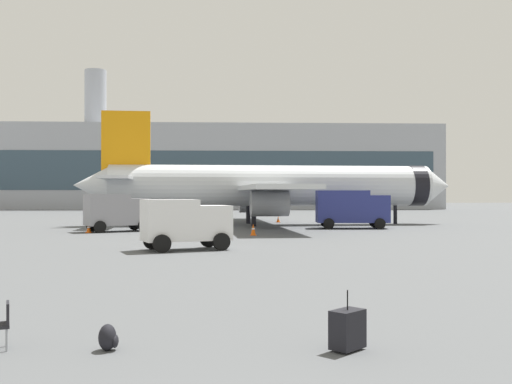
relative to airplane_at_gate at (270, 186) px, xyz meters
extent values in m
cylinder|color=silver|center=(0.23, 0.02, 0.04)|extent=(30.20, 5.96, 3.80)
cone|color=silver|center=(16.39, 1.19, 0.04)|extent=(2.66, 3.77, 3.61)
cone|color=silver|center=(-16.32, -1.19, 0.04)|extent=(3.44, 3.64, 3.42)
cylinder|color=black|center=(14.20, 1.03, 0.04)|extent=(1.68, 3.97, 3.88)
cube|color=silver|center=(-1.34, 7.92, -0.26)|extent=(5.95, 16.31, 0.36)
cube|color=silver|center=(-0.18, -8.03, -0.26)|extent=(5.95, 16.31, 0.36)
cylinder|color=gray|center=(-1.16, 5.43, -1.56)|extent=(3.35, 2.43, 2.20)
cylinder|color=gray|center=(-0.37, -5.54, -1.56)|extent=(3.35, 2.43, 2.20)
cube|color=orange|center=(-13.23, -0.96, 3.64)|extent=(4.41, 0.68, 6.40)
cube|color=silver|center=(-13.96, 2.19, 0.64)|extent=(3.03, 6.17, 0.24)
cube|color=silver|center=(-13.50, -4.19, 0.64)|extent=(3.03, 6.17, 0.24)
cylinder|color=black|center=(12.20, 0.89, -2.76)|extent=(0.36, 0.36, 1.80)
cylinder|color=black|center=(-1.94, 2.27, -2.76)|extent=(0.44, 0.44, 1.80)
cylinder|color=black|center=(-1.59, -2.52, -2.76)|extent=(0.44, 0.44, 1.80)
cube|color=gray|center=(-10.98, -8.77, -2.14)|extent=(2.50, 2.73, 2.04)
cube|color=#1E232D|center=(-10.34, -8.44, -1.66)|extent=(0.98, 1.80, 0.84)
cube|color=gray|center=(-13.11, -9.87, -1.96)|extent=(3.78, 3.39, 2.40)
cylinder|color=black|center=(-11.40, -7.69, -3.21)|extent=(0.90, 0.61, 0.90)
cylinder|color=black|center=(-10.34, -9.74, -3.21)|extent=(0.90, 0.61, 0.90)
cylinder|color=black|center=(-14.38, -9.23, -3.21)|extent=(0.90, 0.61, 0.90)
cylinder|color=black|center=(-13.33, -11.28, -3.21)|extent=(0.90, 0.61, 0.90)
cube|color=navy|center=(8.75, -6.11, -2.01)|extent=(1.82, 2.49, 2.29)
cube|color=#1E232D|center=(9.46, -6.15, -1.47)|extent=(0.20, 2.16, 0.95)
cube|color=navy|center=(5.76, -5.94, -1.81)|extent=(4.45, 2.65, 2.70)
cylinder|color=black|center=(8.76, -4.86, -3.21)|extent=(0.91, 0.27, 0.90)
cylinder|color=black|center=(8.62, -7.36, -3.21)|extent=(0.91, 0.27, 0.90)
cylinder|color=black|center=(4.57, -4.62, -3.21)|extent=(0.91, 0.27, 0.90)
cylinder|color=black|center=(4.43, -7.12, -3.21)|extent=(0.91, 0.27, 0.90)
cube|color=white|center=(-4.71, -24.64, -2.27)|extent=(2.35, 2.49, 1.78)
cube|color=#1E232D|center=(-4.01, -24.37, -1.85)|extent=(0.71, 1.71, 0.74)
cube|color=white|center=(-6.77, -25.41, -2.11)|extent=(3.18, 2.80, 2.10)
cylinder|color=black|center=(-4.88, -23.58, -3.21)|extent=(0.92, 0.52, 0.90)
cylinder|color=black|center=(-4.14, -25.54, -3.21)|extent=(0.92, 0.52, 0.90)
cylinder|color=black|center=(-7.76, -24.66, -3.21)|extent=(0.92, 0.52, 0.90)
cylinder|color=black|center=(-7.02, -26.63, -3.21)|extent=(0.92, 0.52, 0.90)
cube|color=#F2590C|center=(-14.22, -11.01, -3.64)|extent=(0.44, 0.44, 0.04)
cone|color=#F2590C|center=(-14.22, -11.01, -3.28)|extent=(0.36, 0.36, 0.68)
cylinder|color=white|center=(-14.22, -11.01, -3.24)|extent=(0.23, 0.23, 0.10)
cube|color=#F2590C|center=(-2.09, -14.36, -3.64)|extent=(0.44, 0.44, 0.04)
cone|color=#F2590C|center=(-2.09, -14.36, -3.23)|extent=(0.36, 0.36, 0.77)
cylinder|color=white|center=(-2.09, -14.36, -3.19)|extent=(0.23, 0.23, 0.10)
cube|color=#F2590C|center=(1.22, 5.00, -3.64)|extent=(0.44, 0.44, 0.04)
cone|color=#F2590C|center=(1.22, 5.00, -3.32)|extent=(0.36, 0.36, 0.60)
cylinder|color=white|center=(1.22, 5.00, -3.29)|extent=(0.23, 0.23, 0.10)
cube|color=#F2590C|center=(-6.72, -1.80, -3.64)|extent=(0.44, 0.44, 0.04)
cone|color=#F2590C|center=(-6.72, -1.80, -3.31)|extent=(0.36, 0.36, 0.62)
cylinder|color=white|center=(-6.72, -1.80, -3.28)|extent=(0.23, 0.23, 0.10)
cube|color=black|center=(-1.55, -45.01, -3.27)|extent=(0.74, 0.73, 0.70)
cylinder|color=black|center=(-1.55, -45.01, -2.74)|extent=(0.02, 0.02, 0.36)
cylinder|color=black|center=(-1.39, -44.86, -3.62)|extent=(0.08, 0.08, 0.08)
cylinder|color=black|center=(-1.71, -45.17, -3.62)|extent=(0.08, 0.08, 0.08)
ellipsoid|color=black|center=(-5.93, -44.82, -3.42)|extent=(0.32, 0.40, 0.48)
ellipsoid|color=black|center=(-5.79, -44.82, -3.49)|extent=(0.12, 0.28, 0.24)
cube|color=black|center=(-7.79, -44.62, -3.00)|extent=(0.22, 0.47, 0.40)
cylinder|color=#999EA5|center=(-7.74, -44.81, -3.44)|extent=(0.04, 0.04, 0.44)
cylinder|color=#999EA5|center=(-7.87, -44.45, -3.44)|extent=(0.04, 0.04, 0.44)
cube|color=#9EA3AD|center=(-12.46, 68.16, 4.62)|extent=(100.61, 22.26, 16.54)
cube|color=#334756|center=(-12.46, 56.97, 3.79)|extent=(95.58, 0.10, 7.44)
cylinder|color=#9EA3AD|center=(-31.52, 68.16, 18.89)|extent=(4.40, 4.40, 12.00)
camera|label=1|loc=(-3.69, -55.77, -0.81)|focal=41.77mm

